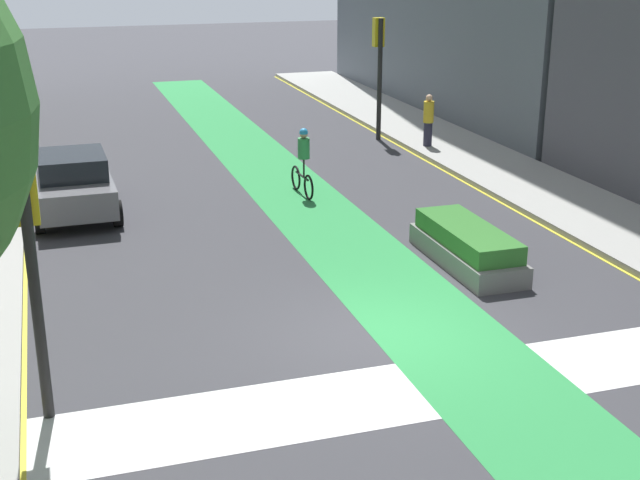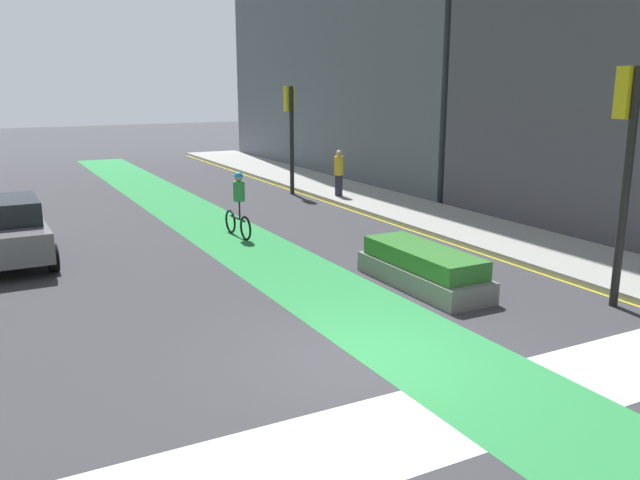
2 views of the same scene
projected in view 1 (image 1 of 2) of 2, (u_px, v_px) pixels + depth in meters
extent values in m
plane|color=#38383D|center=(381.00, 335.00, 15.23)|extent=(120.00, 120.00, 0.00)
cube|color=#2D8C47|center=(434.00, 327.00, 15.52)|extent=(2.40, 60.00, 0.01)
cube|color=silver|center=(428.00, 388.00, 13.43)|extent=(12.00, 1.80, 0.01)
cube|color=yellow|center=(22.00, 385.00, 13.52)|extent=(0.16, 60.00, 0.01)
cylinder|color=black|center=(35.00, 294.00, 12.01)|extent=(0.16, 0.16, 3.83)
cube|color=gold|center=(24.00, 190.00, 11.72)|extent=(0.35, 0.28, 0.95)
sphere|color=red|center=(21.00, 166.00, 11.75)|extent=(0.20, 0.20, 0.20)
sphere|color=#4C380C|center=(24.00, 187.00, 11.85)|extent=(0.20, 0.20, 0.20)
sphere|color=#0C3814|center=(26.00, 208.00, 11.94)|extent=(0.20, 0.20, 0.20)
cylinder|color=black|center=(380.00, 80.00, 29.46)|extent=(0.16, 0.16, 4.09)
cube|color=gold|center=(378.00, 32.00, 29.13)|extent=(0.35, 0.28, 0.95)
sphere|color=red|center=(377.00, 23.00, 29.16)|extent=(0.20, 0.20, 0.20)
sphere|color=#4C380C|center=(377.00, 32.00, 29.25)|extent=(0.20, 0.20, 0.20)
sphere|color=#0C3814|center=(377.00, 41.00, 29.35)|extent=(0.20, 0.20, 0.20)
cube|color=slate|center=(74.00, 187.00, 21.86)|extent=(1.86, 4.23, 0.70)
cube|color=black|center=(72.00, 165.00, 21.47)|extent=(1.63, 2.02, 0.55)
cylinder|color=black|center=(36.00, 188.00, 23.02)|extent=(0.23, 0.64, 0.64)
cylinder|color=black|center=(106.00, 183.00, 23.56)|extent=(0.23, 0.64, 0.64)
cylinder|color=black|center=(39.00, 221.00, 20.38)|extent=(0.23, 0.64, 0.64)
cylinder|color=black|center=(117.00, 213.00, 20.92)|extent=(0.23, 0.64, 0.64)
torus|color=black|center=(296.00, 178.00, 23.98)|extent=(0.09, 0.68, 0.68)
torus|color=black|center=(309.00, 187.00, 23.04)|extent=(0.09, 0.68, 0.68)
cylinder|color=black|center=(302.00, 176.00, 23.45)|extent=(0.10, 0.95, 0.06)
cylinder|color=black|center=(304.00, 168.00, 23.23)|extent=(0.05, 0.05, 0.50)
cylinder|color=#338C4C|center=(304.00, 148.00, 23.06)|extent=(0.32, 0.32, 0.55)
sphere|color=tan|center=(304.00, 134.00, 22.93)|extent=(0.22, 0.22, 0.22)
sphere|color=#268CCC|center=(304.00, 133.00, 22.92)|extent=(0.23, 0.23, 0.23)
cylinder|color=#262638|center=(428.00, 134.00, 28.42)|extent=(0.28, 0.28, 0.77)
cylinder|color=gold|center=(429.00, 112.00, 28.18)|extent=(0.34, 0.34, 0.69)
sphere|color=tan|center=(429.00, 98.00, 28.04)|extent=(0.22, 0.22, 0.22)
cube|color=slate|center=(467.00, 254.00, 18.48)|extent=(1.18, 3.41, 0.45)
cube|color=#33722D|center=(468.00, 235.00, 18.34)|extent=(1.06, 3.07, 0.40)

